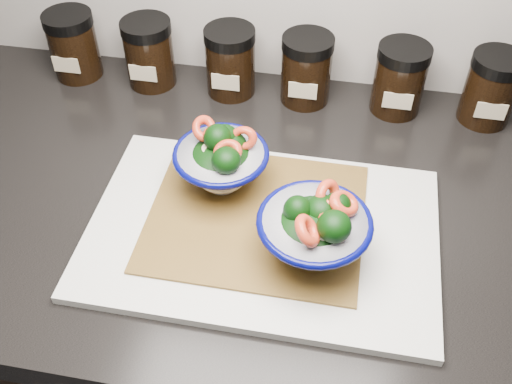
% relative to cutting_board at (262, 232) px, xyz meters
% --- Properties ---
extents(cabinet, '(3.43, 0.58, 0.86)m').
position_rel_cutting_board_xyz_m(cabinet, '(-0.00, 0.07, -0.48)').
color(cabinet, black).
rests_on(cabinet, ground).
extents(countertop, '(3.50, 0.60, 0.04)m').
position_rel_cutting_board_xyz_m(countertop, '(-0.00, 0.07, -0.03)').
color(countertop, black).
rests_on(countertop, cabinet).
extents(cutting_board, '(0.45, 0.30, 0.01)m').
position_rel_cutting_board_xyz_m(cutting_board, '(0.00, 0.00, 0.00)').
color(cutting_board, silver).
rests_on(cutting_board, countertop).
extents(bamboo_mat, '(0.28, 0.24, 0.00)m').
position_rel_cutting_board_xyz_m(bamboo_mat, '(-0.01, 0.02, 0.01)').
color(bamboo_mat, olive).
rests_on(bamboo_mat, cutting_board).
extents(bowl_left, '(0.13, 0.13, 0.10)m').
position_rel_cutting_board_xyz_m(bowl_left, '(-0.07, 0.07, 0.05)').
color(bowl_left, white).
rests_on(bowl_left, bamboo_mat).
extents(bowl_right, '(0.14, 0.14, 0.10)m').
position_rel_cutting_board_xyz_m(bowl_right, '(0.07, -0.03, 0.05)').
color(bowl_right, white).
rests_on(bowl_right, bamboo_mat).
extents(spice_jar_a, '(0.08, 0.08, 0.11)m').
position_rel_cutting_board_xyz_m(spice_jar_a, '(-0.38, 0.31, 0.05)').
color(spice_jar_a, black).
rests_on(spice_jar_a, countertop).
extents(spice_jar_b, '(0.08, 0.08, 0.11)m').
position_rel_cutting_board_xyz_m(spice_jar_b, '(-0.24, 0.31, 0.05)').
color(spice_jar_b, black).
rests_on(spice_jar_b, countertop).
extents(spice_jar_c, '(0.08, 0.08, 0.11)m').
position_rel_cutting_board_xyz_m(spice_jar_c, '(-0.11, 0.31, 0.05)').
color(spice_jar_c, black).
rests_on(spice_jar_c, countertop).
extents(spice_jar_d, '(0.08, 0.08, 0.11)m').
position_rel_cutting_board_xyz_m(spice_jar_d, '(0.02, 0.31, 0.05)').
color(spice_jar_d, black).
rests_on(spice_jar_d, countertop).
extents(spice_jar_e, '(0.08, 0.08, 0.11)m').
position_rel_cutting_board_xyz_m(spice_jar_e, '(0.16, 0.31, 0.05)').
color(spice_jar_e, black).
rests_on(spice_jar_e, countertop).
extents(spice_jar_f, '(0.08, 0.08, 0.11)m').
position_rel_cutting_board_xyz_m(spice_jar_f, '(0.30, 0.31, 0.05)').
color(spice_jar_f, black).
rests_on(spice_jar_f, countertop).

